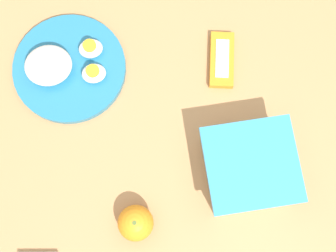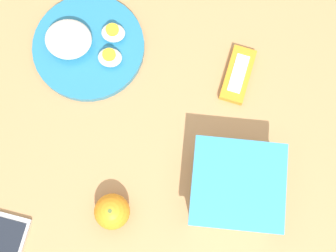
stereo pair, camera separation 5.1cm
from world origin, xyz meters
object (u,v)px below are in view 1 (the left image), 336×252
at_px(food_container, 248,168).
at_px(candy_bar, 222,60).
at_px(rice_plate, 66,67).
at_px(orange_fruit, 136,223).

xyz_separation_m(food_container, candy_bar, (0.01, -0.24, -0.03)).
distance_m(rice_plate, candy_bar, 0.34).
height_order(orange_fruit, candy_bar, orange_fruit).
height_order(food_container, candy_bar, food_container).
height_order(food_container, orange_fruit, food_container).
bearing_deg(orange_fruit, candy_bar, -126.19).
relative_size(orange_fruit, candy_bar, 0.54).
bearing_deg(rice_plate, candy_bar, 174.67).
bearing_deg(food_container, candy_bar, -88.57).
bearing_deg(rice_plate, food_container, 141.20).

